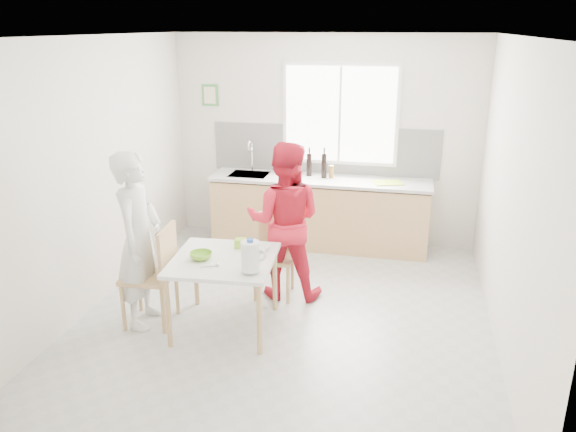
{
  "coord_description": "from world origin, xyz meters",
  "views": [
    {
      "loc": [
        1.11,
        -4.95,
        2.8
      ],
      "look_at": [
        -0.03,
        0.2,
        0.99
      ],
      "focal_mm": 35.0,
      "sensor_mm": 36.0,
      "label": 1
    }
  ],
  "objects_px": {
    "bowl_white": "(260,247)",
    "person_red": "(285,221)",
    "person_white": "(139,240)",
    "dining_table": "(224,265)",
    "chair_far": "(275,251)",
    "bowl_green": "(201,256)",
    "milk_jug": "(251,256)",
    "wine_bottle_b": "(309,164)",
    "chair_left": "(156,271)",
    "wine_bottle_a": "(324,166)"
  },
  "relations": [
    {
      "from": "bowl_white",
      "to": "person_red",
      "type": "bearing_deg",
      "value": 77.73
    },
    {
      "from": "person_white",
      "to": "wine_bottle_b",
      "type": "height_order",
      "value": "person_white"
    },
    {
      "from": "bowl_green",
      "to": "bowl_white",
      "type": "distance_m",
      "value": 0.58
    },
    {
      "from": "bowl_green",
      "to": "wine_bottle_b",
      "type": "height_order",
      "value": "wine_bottle_b"
    },
    {
      "from": "bowl_green",
      "to": "person_white",
      "type": "bearing_deg",
      "value": 179.6
    },
    {
      "from": "person_red",
      "to": "bowl_green",
      "type": "xyz_separation_m",
      "value": [
        -0.6,
        -0.88,
        -0.08
      ]
    },
    {
      "from": "bowl_white",
      "to": "wine_bottle_a",
      "type": "relative_size",
      "value": 0.6
    },
    {
      "from": "dining_table",
      "to": "wine_bottle_b",
      "type": "xyz_separation_m",
      "value": [
        0.36,
        2.42,
        0.42
      ]
    },
    {
      "from": "person_white",
      "to": "bowl_green",
      "type": "distance_m",
      "value": 0.63
    },
    {
      "from": "person_red",
      "to": "dining_table",
      "type": "bearing_deg",
      "value": 59.74
    },
    {
      "from": "person_white",
      "to": "dining_table",
      "type": "bearing_deg",
      "value": -90.0
    },
    {
      "from": "bowl_white",
      "to": "chair_left",
      "type": "bearing_deg",
      "value": -161.36
    },
    {
      "from": "bowl_green",
      "to": "chair_far",
      "type": "bearing_deg",
      "value": 61.86
    },
    {
      "from": "chair_left",
      "to": "bowl_white",
      "type": "xyz_separation_m",
      "value": [
        0.95,
        0.32,
        0.2
      ]
    },
    {
      "from": "milk_jug",
      "to": "wine_bottle_b",
      "type": "relative_size",
      "value": 0.98
    },
    {
      "from": "bowl_white",
      "to": "wine_bottle_b",
      "type": "bearing_deg",
      "value": 87.79
    },
    {
      "from": "bowl_green",
      "to": "wine_bottle_a",
      "type": "bearing_deg",
      "value": 72.48
    },
    {
      "from": "chair_left",
      "to": "milk_jug",
      "type": "distance_m",
      "value": 1.09
    },
    {
      "from": "dining_table",
      "to": "chair_left",
      "type": "height_order",
      "value": "chair_left"
    },
    {
      "from": "wine_bottle_a",
      "to": "dining_table",
      "type": "bearing_deg",
      "value": -103.56
    },
    {
      "from": "milk_jug",
      "to": "wine_bottle_b",
      "type": "distance_m",
      "value": 2.68
    },
    {
      "from": "chair_left",
      "to": "bowl_white",
      "type": "bearing_deg",
      "value": 104.39
    },
    {
      "from": "milk_jug",
      "to": "person_white",
      "type": "bearing_deg",
      "value": 166.18
    },
    {
      "from": "chair_far",
      "to": "wine_bottle_a",
      "type": "height_order",
      "value": "wine_bottle_a"
    },
    {
      "from": "dining_table",
      "to": "bowl_white",
      "type": "bearing_deg",
      "value": 44.05
    },
    {
      "from": "wine_bottle_b",
      "to": "bowl_green",
      "type": "bearing_deg",
      "value": -102.69
    },
    {
      "from": "dining_table",
      "to": "chair_far",
      "type": "distance_m",
      "value": 0.9
    },
    {
      "from": "milk_jug",
      "to": "wine_bottle_a",
      "type": "xyz_separation_m",
      "value": [
        0.22,
        2.61,
        0.19
      ]
    },
    {
      "from": "wine_bottle_b",
      "to": "chair_left",
      "type": "bearing_deg",
      "value": -112.76
    },
    {
      "from": "chair_left",
      "to": "chair_far",
      "type": "height_order",
      "value": "chair_left"
    },
    {
      "from": "milk_jug",
      "to": "wine_bottle_b",
      "type": "xyz_separation_m",
      "value": [
        0.02,
        2.67,
        0.18
      ]
    },
    {
      "from": "dining_table",
      "to": "person_white",
      "type": "xyz_separation_m",
      "value": [
        -0.81,
        -0.06,
        0.21
      ]
    },
    {
      "from": "chair_left",
      "to": "person_white",
      "type": "bearing_deg",
      "value": -90.0
    },
    {
      "from": "bowl_green",
      "to": "wine_bottle_b",
      "type": "relative_size",
      "value": 0.7
    },
    {
      "from": "person_white",
      "to": "bowl_green",
      "type": "xyz_separation_m",
      "value": [
        0.62,
        -0.0,
        -0.1
      ]
    },
    {
      "from": "bowl_green",
      "to": "wine_bottle_b",
      "type": "bearing_deg",
      "value": 77.31
    },
    {
      "from": "person_white",
      "to": "chair_far",
      "type": "bearing_deg",
      "value": -54.97
    },
    {
      "from": "chair_far",
      "to": "person_white",
      "type": "height_order",
      "value": "person_white"
    },
    {
      "from": "chair_left",
      "to": "wine_bottle_b",
      "type": "relative_size",
      "value": 3.34
    },
    {
      "from": "person_white",
      "to": "wine_bottle_a",
      "type": "xyz_separation_m",
      "value": [
        1.38,
        2.42,
        0.22
      ]
    },
    {
      "from": "person_red",
      "to": "chair_left",
      "type": "bearing_deg",
      "value": 34.79
    },
    {
      "from": "person_red",
      "to": "bowl_white",
      "type": "relative_size",
      "value": 8.71
    },
    {
      "from": "chair_far",
      "to": "dining_table",
      "type": "bearing_deg",
      "value": -113.19
    },
    {
      "from": "chair_far",
      "to": "person_white",
      "type": "xyz_separation_m",
      "value": [
        -1.1,
        -0.9,
        0.37
      ]
    },
    {
      "from": "bowl_white",
      "to": "bowl_green",
      "type": "bearing_deg",
      "value": -144.79
    },
    {
      "from": "chair_far",
      "to": "wine_bottle_b",
      "type": "xyz_separation_m",
      "value": [
        0.08,
        1.58,
        0.58
      ]
    },
    {
      "from": "dining_table",
      "to": "bowl_white",
      "type": "height_order",
      "value": "bowl_white"
    },
    {
      "from": "bowl_green",
      "to": "person_red",
      "type": "bearing_deg",
      "value": 56.03
    },
    {
      "from": "dining_table",
      "to": "chair_far",
      "type": "xyz_separation_m",
      "value": [
        0.29,
        0.84,
        -0.16
      ]
    },
    {
      "from": "person_white",
      "to": "bowl_white",
      "type": "height_order",
      "value": "person_white"
    }
  ]
}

